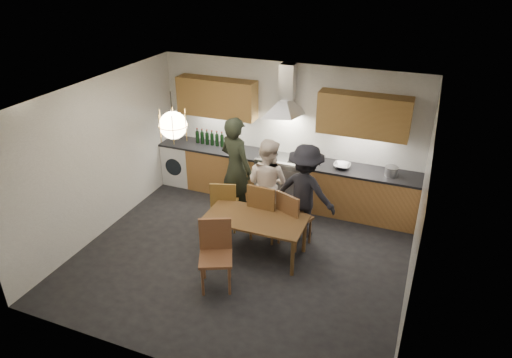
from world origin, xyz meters
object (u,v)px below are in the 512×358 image
at_px(mixing_bowl, 342,166).
at_px(dining_table, 255,222).
at_px(person_mid, 267,183).
at_px(person_right, 305,191).
at_px(chair_back_left, 224,203).
at_px(person_left, 236,168).
at_px(stock_pot, 391,171).
at_px(chair_front, 216,249).
at_px(wine_bottles, 210,137).

bearing_deg(mixing_bowl, dining_table, -118.17).
height_order(person_mid, mixing_bowl, person_mid).
distance_m(dining_table, person_right, 1.02).
bearing_deg(chair_back_left, mixing_bowl, -159.26).
relative_size(person_left, stock_pot, 8.63).
relative_size(chair_back_left, stock_pot, 4.37).
distance_m(dining_table, person_mid, 0.94).
distance_m(dining_table, chair_front, 0.91).
distance_m(dining_table, stock_pot, 2.55).
bearing_deg(person_mid, person_right, -172.47).
height_order(dining_table, person_left, person_left).
height_order(mixing_bowl, stock_pot, stock_pot).
bearing_deg(wine_bottles, chair_front, -61.93).
relative_size(person_left, person_mid, 1.17).
xyz_separation_m(dining_table, stock_pot, (1.79, 1.78, 0.39)).
relative_size(chair_front, wine_bottles, 1.66).
relative_size(dining_table, stock_pot, 7.18).
xyz_separation_m(mixing_bowl, stock_pot, (0.84, 0.01, 0.04)).
bearing_deg(wine_bottles, dining_table, -47.36).
height_order(chair_front, person_mid, person_mid).
height_order(chair_back_left, person_mid, person_mid).
xyz_separation_m(person_right, stock_pot, (1.24, 0.95, 0.16)).
bearing_deg(wine_bottles, person_left, -42.77).
relative_size(person_left, person_right, 1.15).
relative_size(dining_table, mixing_bowl, 5.09).
distance_m(chair_back_left, person_left, 0.67).
xyz_separation_m(dining_table, chair_front, (-0.26, -0.87, 0.00)).
xyz_separation_m(dining_table, person_mid, (-0.14, 0.91, 0.22)).
xyz_separation_m(chair_back_left, person_mid, (0.60, 0.48, 0.26)).
height_order(person_right, wine_bottles, person_right).
bearing_deg(wine_bottles, mixing_bowl, -2.11).
bearing_deg(chair_front, dining_table, 48.97).
distance_m(person_right, mixing_bowl, 1.03).
bearing_deg(dining_table, person_left, 127.31).
distance_m(chair_front, mixing_bowl, 2.92).
bearing_deg(mixing_bowl, person_left, -155.01).
height_order(person_mid, wine_bottles, person_mid).
height_order(dining_table, chair_front, chair_front).
xyz_separation_m(dining_table, chair_back_left, (-0.74, 0.43, -0.04)).
bearing_deg(chair_back_left, chair_front, 92.63).
xyz_separation_m(chair_front, person_right, (0.80, 1.70, 0.23)).
relative_size(person_mid, wine_bottles, 2.61).
xyz_separation_m(stock_pot, wine_bottles, (-3.51, 0.09, 0.08)).
relative_size(chair_back_left, wine_bottles, 1.55).
bearing_deg(person_left, person_right, -163.59).
height_order(mixing_bowl, wine_bottles, wine_bottles).
bearing_deg(wine_bottles, stock_pot, -1.45).
height_order(person_mid, stock_pot, person_mid).
bearing_deg(stock_pot, wine_bottles, 178.55).
bearing_deg(chair_front, wine_bottles, 93.60).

